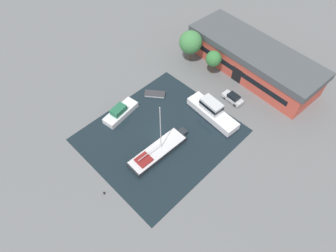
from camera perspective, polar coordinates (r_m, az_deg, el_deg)
The scene contains 11 objects.
ground_plane at distance 56.93m, azimuth -1.43°, elevation -1.74°, with size 440.00×440.00×0.00m, color slate.
water_canal at distance 56.92m, azimuth -1.43°, elevation -1.74°, with size 23.69×26.71×0.01m, color black.
warehouse_building at distance 69.82m, azimuth 15.94°, elevation 12.12°, with size 31.28×12.67×6.42m.
quay_tree_near_building at distance 66.89m, azimuth 8.68°, elevation 12.54°, with size 3.48×3.48×5.78m.
quay_tree_by_water at distance 69.41m, azimuth 4.34°, elevation 15.60°, with size 5.19×5.19×7.52m.
parked_car at distance 63.46m, azimuth 12.24°, elevation 5.26°, with size 4.65×2.16×1.67m.
sailboat_moored at distance 54.17m, azimuth -1.91°, elevation -4.75°, with size 3.75×12.93×11.80m.
motor_cruiser at distance 59.46m, azimuth 8.39°, elevation 2.76°, with size 11.79×4.31×3.80m.
small_dinghy at distance 63.65m, azimuth -2.52°, elevation 6.12°, with size 4.46×4.03×0.53m.
cabin_boat at distance 60.15m, azimuth -9.07°, elevation 2.64°, with size 3.78×7.95×2.35m.
mooring_bollard at distance 51.50m, azimuth -12.09°, elevation -12.37°, with size 0.29×0.29×0.58m.
Camera 1 is at (24.90, -22.88, 45.79)m, focal length 32.00 mm.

